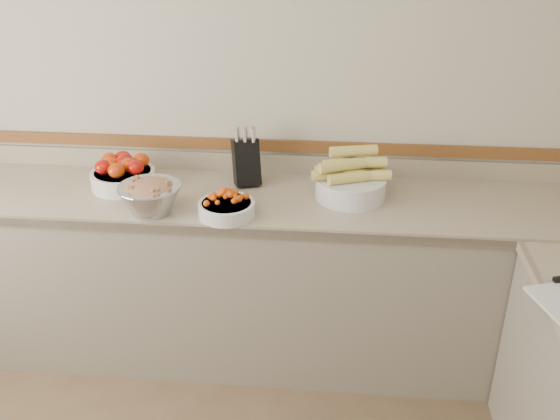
# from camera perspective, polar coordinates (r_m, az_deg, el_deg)

# --- Properties ---
(back_wall) EXTENTS (4.00, 0.00, 4.00)m
(back_wall) POSITION_cam_1_polar(r_m,az_deg,el_deg) (3.19, -5.25, 10.35)
(back_wall) COLOR #B3AA94
(back_wall) RESTS_ON ground_plane
(counter_back) EXTENTS (4.00, 0.65, 1.08)m
(counter_back) POSITION_cam_1_polar(r_m,az_deg,el_deg) (3.24, -5.65, -5.81)
(counter_back) COLOR gray
(counter_back) RESTS_ON ground_plane
(knife_block) EXTENTS (0.17, 0.18, 0.30)m
(knife_block) POSITION_cam_1_polar(r_m,az_deg,el_deg) (3.10, -3.11, 4.53)
(knife_block) COLOR black
(knife_block) RESTS_ON counter_back
(tomato_bowl) EXTENTS (0.32, 0.32, 0.16)m
(tomato_bowl) POSITION_cam_1_polar(r_m,az_deg,el_deg) (3.18, -14.19, 3.28)
(tomato_bowl) COLOR silver
(tomato_bowl) RESTS_ON counter_back
(cherry_tomato_bowl) EXTENTS (0.26, 0.26, 0.14)m
(cherry_tomato_bowl) POSITION_cam_1_polar(r_m,az_deg,el_deg) (2.81, -4.89, 0.37)
(cherry_tomato_bowl) COLOR silver
(cherry_tomato_bowl) RESTS_ON counter_back
(corn_bowl) EXTENTS (0.38, 0.34, 0.25)m
(corn_bowl) POSITION_cam_1_polar(r_m,az_deg,el_deg) (2.98, 6.48, 2.65)
(corn_bowl) COLOR silver
(corn_bowl) RESTS_ON counter_back
(rhubarb_bowl) EXTENTS (0.29, 0.29, 0.16)m
(rhubarb_bowl) POSITION_cam_1_polar(r_m,az_deg,el_deg) (2.87, -11.80, 1.28)
(rhubarb_bowl) COLOR #B2B2BA
(rhubarb_bowl) RESTS_ON counter_back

